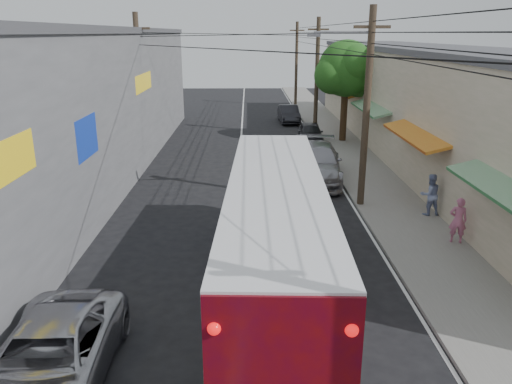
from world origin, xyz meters
TOP-DOWN VIEW (x-y plane):
  - sidewalk at (6.50, 20.00)m, footprint 3.00×80.00m
  - building_right at (10.99, 22.00)m, footprint 7.09×40.00m
  - building_left at (-8.50, 18.00)m, footprint 7.20×36.00m
  - utility_poles at (3.13, 20.33)m, footprint 11.80×45.28m
  - street_tree at (6.87, 26.02)m, footprint 4.40×4.00m
  - coach_bus at (1.20, 5.56)m, footprint 3.06×11.86m
  - jeepney at (-3.55, 1.85)m, footprint 2.41×5.06m
  - parked_suv at (3.80, 16.99)m, footprint 3.14×6.32m
  - parked_car_mid at (4.60, 25.71)m, footprint 1.80×4.00m
  - parked_car_far at (3.80, 33.66)m, footprint 1.65×4.25m
  - pedestrian_near at (7.60, 8.91)m, footprint 0.66×0.52m
  - pedestrian_far at (7.60, 11.64)m, footprint 0.89×0.74m

SIDE VIEW (x-z plane):
  - sidewalk at x=6.50m, z-range 0.00..0.12m
  - parked_car_mid at x=4.60m, z-range 0.00..1.33m
  - parked_car_far at x=3.80m, z-range 0.00..1.38m
  - jeepney at x=-3.55m, z-range 0.00..1.39m
  - parked_suv at x=3.80m, z-range 0.00..1.76m
  - pedestrian_near at x=7.60m, z-range 0.12..1.72m
  - pedestrian_far at x=7.60m, z-range 0.12..1.78m
  - coach_bus at x=1.20m, z-range 0.06..3.45m
  - building_right at x=10.99m, z-range 0.03..6.28m
  - building_left at x=-8.50m, z-range 0.03..7.28m
  - utility_poles at x=3.13m, z-range 0.13..8.13m
  - street_tree at x=6.87m, z-range 1.37..7.97m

